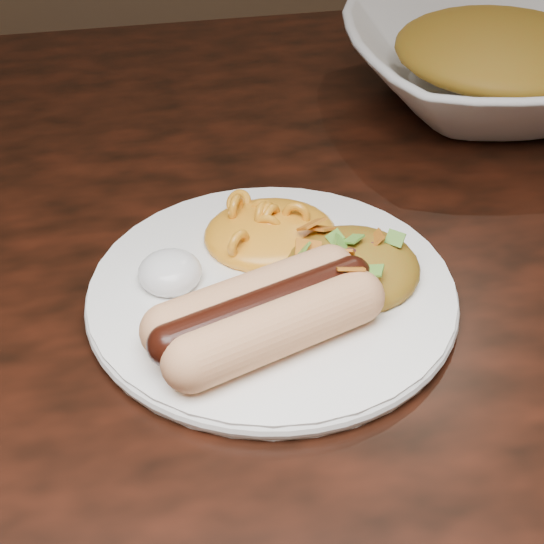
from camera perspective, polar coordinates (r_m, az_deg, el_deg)
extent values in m
cube|color=black|center=(0.58, -12.24, 0.29)|extent=(1.60, 0.90, 0.04)
cylinder|color=white|center=(0.51, 0.00, -1.45)|extent=(0.27, 0.27, 0.01)
cylinder|color=#DFAA7F|center=(0.44, -0.11, -4.48)|extent=(0.12, 0.07, 0.03)
cylinder|color=#DFAA7F|center=(0.47, -0.90, -1.87)|extent=(0.12, 0.07, 0.03)
cylinder|color=#41140B|center=(0.45, -0.52, -2.76)|extent=(0.13, 0.06, 0.03)
ellipsoid|color=#FCA81E|center=(0.53, -0.12, 4.10)|extent=(0.12, 0.11, 0.04)
ellipsoid|color=white|center=(0.50, -7.74, 0.42)|extent=(0.05, 0.05, 0.03)
ellipsoid|color=#B32F06|center=(0.51, 6.08, 0.77)|extent=(0.09, 0.09, 0.04)
imported|color=silver|center=(0.78, 16.67, 14.56)|extent=(0.30, 0.30, 0.07)
ellipsoid|color=#B32F06|center=(0.78, 16.87, 15.53)|extent=(0.21, 0.21, 0.05)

